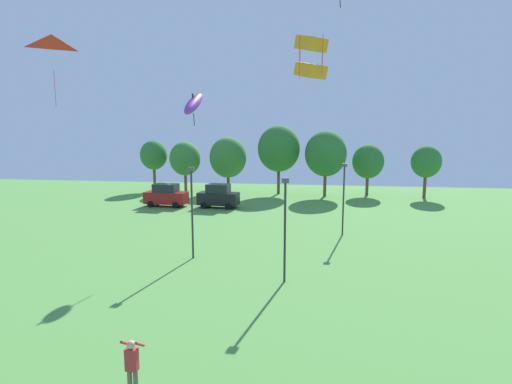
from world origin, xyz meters
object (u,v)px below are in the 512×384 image
Objects in this scene: treeline_tree_1 at (185,159)px; treeline_tree_5 at (368,162)px; light_post_2 at (285,223)px; person_standing_far_right at (132,365)px; kite_flying_1 at (52,49)px; treeline_tree_3 at (279,149)px; kite_flying_8 at (311,57)px; treeline_tree_0 at (154,155)px; kite_flying_5 at (194,104)px; parked_car_leftmost at (166,195)px; treeline_tree_2 at (228,157)px; light_post_0 at (344,195)px; parked_car_second_from_left at (218,196)px; treeline_tree_6 at (426,162)px; light_post_1 at (192,207)px; treeline_tree_4 at (326,154)px.

treeline_tree_5 is at bearing 0.50° from treeline_tree_1.
light_post_2 is 33.19m from treeline_tree_1.
person_standing_far_right is 0.37× the size of kite_flying_1.
light_post_2 is at bearing -84.43° from treeline_tree_3.
kite_flying_8 is 0.29× the size of treeline_tree_0.
kite_flying_5 is at bearing -70.11° from treeline_tree_1.
kite_flying_8 reaches higher than person_standing_far_right.
parked_car_leftmost is 12.16m from treeline_tree_2.
treeline_tree_0 is (-22.95, 20.13, 1.54)m from light_post_0.
treeline_tree_0 is 4.45m from treeline_tree_1.
person_standing_far_right is 0.44× the size of parked_car_second_from_left.
kite_flying_5 is 22.69m from treeline_tree_3.
kite_flying_1 is 0.82× the size of treeline_tree_6.
kite_flying_8 is 0.36× the size of light_post_0.
treeline_tree_0 reaches higher than light_post_1.
treeline_tree_2 is (-3.60, 27.09, 1.22)m from light_post_1.
light_post_1 reaches higher than parked_car_leftmost.
treeline_tree_5 is (11.59, 39.53, 3.04)m from person_standing_far_right.
kite_flying_1 reaches higher than light_post_1.
light_post_1 is 0.72× the size of treeline_tree_4.
treeline_tree_0 is (0.25, 19.17, -9.59)m from kite_flying_1.
treeline_tree_1 is 0.92× the size of treeline_tree_2.
treeline_tree_6 is (20.09, 25.53, 1.03)m from light_post_1.
light_post_0 is at bearing 77.71° from kite_flying_8.
kite_flying_1 reaches higher than kite_flying_8.
person_standing_far_right is 39.24m from treeline_tree_3.
treeline_tree_3 is (10.79, 9.98, 4.43)m from parked_car_leftmost.
light_post_0 is 11.69m from light_post_1.
treeline_tree_6 is (27.91, 9.37, 3.06)m from parked_car_leftmost.
treeline_tree_4 is (1.63, 29.41, -5.81)m from kite_flying_8.
person_standing_far_right is 10.59m from light_post_2.
parked_car_leftmost is 19.04m from treeline_tree_4.
person_standing_far_right is 40.46m from treeline_tree_2.
light_post_2 is 0.82× the size of treeline_tree_0.
light_post_1 is (2.30, -16.22, 2.00)m from parked_car_second_from_left.
treeline_tree_1 is (4.41, -0.51, -0.38)m from treeline_tree_0.
light_post_1 is at bearing -117.20° from treeline_tree_5.
kite_flying_8 reaches higher than light_post_2.
light_post_1 is (13.75, -7.85, -11.02)m from kite_flying_1.
treeline_tree_1 is 17.79m from treeline_tree_4.
kite_flying_1 is at bearing 150.74° from light_post_2.
treeline_tree_0 is (-11.20, 10.80, 3.43)m from parked_car_second_from_left.
treeline_tree_6 is at bearing 27.58° from kite_flying_1.
kite_flying_8 is at bearing -62.58° from treeline_tree_1.
light_post_2 is 35.83m from treeline_tree_0.
person_standing_far_right is 13.80m from kite_flying_8.
parked_car_second_from_left is at bearing -157.42° from treeline_tree_6.
light_post_0 reaches higher than parked_car_second_from_left.
kite_flying_1 is at bearing 177.63° from light_post_0.
treeline_tree_3 is (5.27, 9.92, 4.40)m from parked_car_second_from_left.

